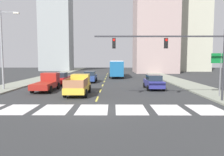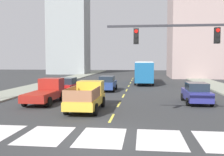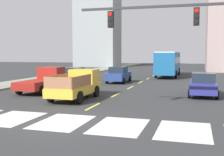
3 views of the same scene
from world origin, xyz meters
The scene contains 22 objects.
ground_plane centered at (0.00, 0.00, 0.00)m, with size 160.00×160.00×0.00m, color #313334.
sidewalk_left centered at (-11.80, 18.00, 0.07)m, with size 3.79×110.00×0.15m, color gray.
crosswalk_stripe_2 centered at (-2.69, 0.00, 0.00)m, with size 2.14×3.17×0.01m, color silver.
crosswalk_stripe_3 centered at (0.00, 0.00, 0.00)m, with size 2.14×3.17×0.01m, color silver.
crosswalk_stripe_4 centered at (2.69, 0.00, 0.00)m, with size 2.14×3.17×0.01m, color silver.
crosswalk_stripe_5 centered at (5.37, 0.00, 0.00)m, with size 2.14×3.17×0.01m, color silver.
lane_dash_0 centered at (0.00, 4.00, 0.00)m, with size 0.16×2.40×0.01m, color #E4D548.
lane_dash_1 centered at (0.00, 9.00, 0.00)m, with size 0.16×2.40×0.01m, color #E4D548.
lane_dash_2 centered at (0.00, 14.00, 0.00)m, with size 0.16×2.40×0.01m, color #E4D548.
lane_dash_3 centered at (0.00, 19.00, 0.00)m, with size 0.16×2.40×0.01m, color #E4D548.
lane_dash_4 centered at (0.00, 24.00, 0.00)m, with size 0.16×2.40×0.01m, color #E4D548.
lane_dash_5 centered at (0.00, 29.00, 0.00)m, with size 0.16×2.40×0.01m, color #E4D548.
lane_dash_6 centered at (0.00, 34.00, 0.00)m, with size 0.16×2.40×0.01m, color #E4D548.
lane_dash_7 centered at (0.00, 39.00, 0.00)m, with size 0.16×2.40×0.01m, color #E4D548.
pickup_stakebed centered at (-2.08, 6.61, 0.94)m, with size 2.18×5.20×1.96m.
pickup_dark centered at (-6.10, 9.19, 0.92)m, with size 2.18×5.20×1.96m.
city_bus centered at (2.08, 27.98, 1.95)m, with size 2.72×10.80×3.32m.
sedan_near_left centered at (-5.94, 14.68, 0.86)m, with size 2.02×4.40×1.72m.
sedan_mid centered at (6.27, 10.23, 0.86)m, with size 2.02×4.40×1.72m.
sedan_near_right centered at (-2.19, 18.01, 0.86)m, with size 2.02×4.40×1.72m.
traffic_signal_gantry centered at (6.99, 2.63, 4.26)m, with size 10.68×0.27×6.00m.
block_mid_left centered at (-16.93, 53.80, 15.23)m, with size 9.65×7.63×30.46m, color #92999A.
Camera 3 is at (5.81, -11.85, 3.11)m, focal length 46.59 mm.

